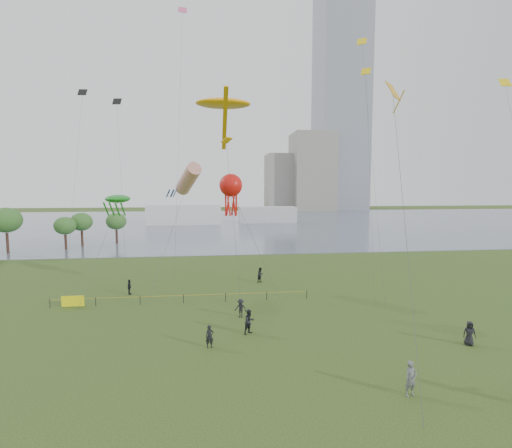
{
  "coord_description": "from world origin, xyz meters",
  "views": [
    {
      "loc": [
        -3.47,
        -19.54,
        10.86
      ],
      "look_at": [
        0.0,
        10.0,
        8.0
      ],
      "focal_mm": 26.0,
      "sensor_mm": 36.0,
      "label": 1
    }
  ],
  "objects": [
    {
      "name": "spectator_f",
      "position": [
        -3.77,
        5.08,
        0.78
      ],
      "size": [
        0.63,
        0.47,
        1.56
      ],
      "primitive_type": "imported",
      "rotation": [
        0.0,
        0.0,
        0.19
      ],
      "color": "black",
      "rests_on": "ground_plane"
    },
    {
      "name": "trees",
      "position": [
        -36.58,
        47.97,
        5.34
      ],
      "size": [
        28.75,
        17.07,
        8.51
      ],
      "color": "#351F18",
      "rests_on": "ground_plane"
    },
    {
      "name": "ground_plane",
      "position": [
        0.0,
        0.0,
        0.0
      ],
      "size": [
        400.0,
        400.0,
        0.0
      ],
      "primitive_type": "plane",
      "color": "#263C13"
    },
    {
      "name": "spectator_b",
      "position": [
        -1.21,
        10.83,
        0.79
      ],
      "size": [
        1.16,
        0.91,
        1.58
      ],
      "primitive_type": "imported",
      "rotation": [
        0.0,
        0.0,
        -0.36
      ],
      "color": "black",
      "rests_on": "ground_plane"
    },
    {
      "name": "spectator_c",
      "position": [
        -12.05,
        18.93,
        0.78
      ],
      "size": [
        0.42,
        0.93,
        1.56
      ],
      "primitive_type": "imported",
      "rotation": [
        0.0,
        0.0,
        1.53
      ],
      "color": "black",
      "rests_on": "ground_plane"
    },
    {
      "name": "pavilion_left",
      "position": [
        -12.0,
        95.0,
        3.0
      ],
      "size": [
        22.0,
        8.0,
        6.0
      ],
      "primitive_type": "cube",
      "color": "silver",
      "rests_on": "ground_plane"
    },
    {
      "name": "fence",
      "position": [
        -12.44,
        15.35,
        0.55
      ],
      "size": [
        24.07,
        0.07,
        1.05
      ],
      "color": "black",
      "rests_on": "ground_plane"
    },
    {
      "name": "lake",
      "position": [
        0.0,
        100.0,
        0.02
      ],
      "size": [
        400.0,
        120.0,
        0.08
      ],
      "primitive_type": "cube",
      "color": "slate",
      "rests_on": "ground_plane"
    },
    {
      "name": "spectator_d",
      "position": [
        14.15,
        3.4,
        0.85
      ],
      "size": [
        0.96,
        0.78,
        1.69
      ],
      "primitive_type": "imported",
      "rotation": [
        0.0,
        0.0,
        -0.33
      ],
      "color": "black",
      "rests_on": "ground_plane"
    },
    {
      "name": "kite_windsock",
      "position": [
        -6.18,
        23.17,
        11.92
      ],
      "size": [
        5.35,
        9.67,
        13.77
      ],
      "rotation": [
        0.0,
        0.0,
        0.15
      ],
      "color": "#3F3F42"
    },
    {
      "name": "kite_flyer",
      "position": [
        6.75,
        -2.09,
        0.94
      ],
      "size": [
        0.77,
        0.6,
        1.88
      ],
      "primitive_type": "imported",
      "rotation": [
        0.0,
        0.0,
        0.24
      ],
      "color": "slate",
      "rests_on": "ground_plane"
    },
    {
      "name": "pavilion_right",
      "position": [
        14.0,
        98.0,
        2.5
      ],
      "size": [
        18.0,
        7.0,
        5.0
      ],
      "primitive_type": "cube",
      "color": "silver",
      "rests_on": "ground_plane"
    },
    {
      "name": "spectator_g",
      "position": [
        1.97,
        22.29,
        0.87
      ],
      "size": [
        1.07,
        1.06,
        1.75
      ],
      "primitive_type": "imported",
      "rotation": [
        0.0,
        0.0,
        0.72
      ],
      "color": "black",
      "rests_on": "ground_plane"
    },
    {
      "name": "building_mid",
      "position": [
        46.0,
        162.0,
        19.0
      ],
      "size": [
        20.0,
        20.0,
        38.0
      ],
      "primitive_type": "cube",
      "color": "gray",
      "rests_on": "ground_plane"
    },
    {
      "name": "small_kites",
      "position": [
        -2.34,
        18.29,
        22.89
      ],
      "size": [
        45.57,
        14.25,
        10.8
      ],
      "color": "black"
    },
    {
      "name": "kite_creature",
      "position": [
        -13.47,
        21.32,
        9.74
      ],
      "size": [
        3.33,
        9.12,
        10.2
      ],
      "rotation": [
        0.0,
        0.0,
        -0.39
      ],
      "color": "#3F3F42"
    },
    {
      "name": "spectator_a",
      "position": [
        -0.82,
        7.2,
        0.92
      ],
      "size": [
        1.14,
        1.09,
        1.85
      ],
      "primitive_type": "imported",
      "rotation": [
        0.0,
        0.0,
        0.61
      ],
      "color": "black",
      "rests_on": "ground_plane"
    },
    {
      "name": "tower",
      "position": [
        62.0,
        168.0,
        60.0
      ],
      "size": [
        24.0,
        24.0,
        120.0
      ],
      "primitive_type": "cube",
      "color": "gray",
      "rests_on": "ground_plane"
    },
    {
      "name": "kite_octopus",
      "position": [
        -1.73,
        15.6,
        11.08
      ],
      "size": [
        5.74,
        3.03,
        12.25
      ],
      "rotation": [
        0.0,
        0.0,
        -0.3
      ],
      "color": "#3F3F42"
    },
    {
      "name": "kite_stingray",
      "position": [
        -2.33,
        17.25,
        18.98
      ],
      "size": [
        5.34,
        10.15,
        19.46
      ],
      "rotation": [
        0.0,
        0.0,
        -0.01
      ],
      "color": "#3F3F42"
    },
    {
      "name": "kite_delta",
      "position": [
        9.76,
        6.72,
        17.1
      ],
      "size": [
        4.83,
        12.95,
        18.72
      ],
      "rotation": [
        0.0,
        0.0,
        0.05
      ],
      "color": "#3F3F42"
    },
    {
      "name": "building_low",
      "position": [
        32.0,
        168.0,
        14.0
      ],
      "size": [
        16.0,
        18.0,
        28.0
      ],
      "primitive_type": "cube",
      "color": "gray",
      "rests_on": "ground_plane"
    }
  ]
}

